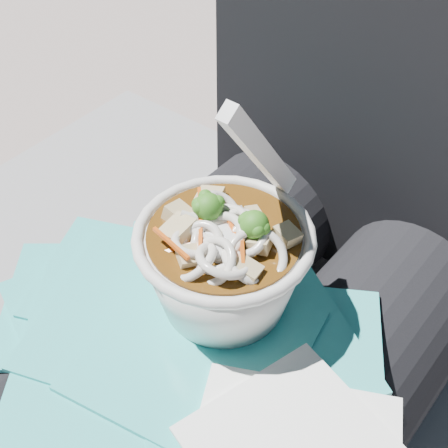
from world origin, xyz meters
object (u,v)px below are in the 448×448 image
Objects in this scene: stone_ledge at (278,441)px; plastic_bag at (172,333)px; lap at (201,390)px; udon_bowl at (224,259)px; person_body at (264,313)px.

stone_ledge is 2.63× the size of plastic_bag.
udon_bowl is (0.00, 0.03, 0.14)m from lap.
person_body is (0.00, -0.06, 0.34)m from stone_ledge.
udon_bowl reaches higher than lap.
person_body is at bearing 82.40° from plastic_bag.
lap is 0.09m from person_body.
stone_ledge is 0.97× the size of person_body.
stone_ledge is 2.08× the size of lap.
stone_ledge is 5.38× the size of udon_bowl.
plastic_bag is at bearing -97.60° from person_body.
plastic_bag is 2.04× the size of udon_bowl.
udon_bowl is (0.02, 0.05, 0.06)m from plastic_bag.
lap is 0.46× the size of person_body.
person_body reaches higher than udon_bowl.
udon_bowl is at bearing -89.00° from person_body.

